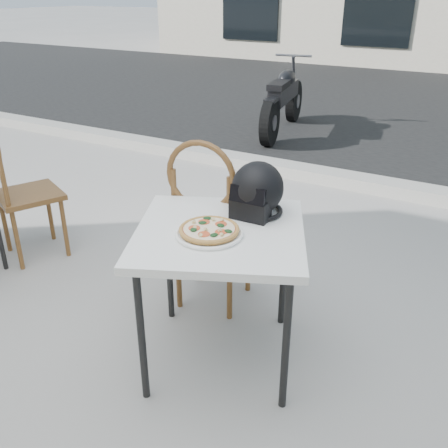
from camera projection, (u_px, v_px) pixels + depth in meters
The scene contains 10 objects.
ground at pixel (151, 355), 2.68m from camera, with size 80.00×80.00×0.00m, color #A29E99.
street_asphalt at pixel (411, 107), 8.17m from camera, with size 30.00×8.00×0.00m, color black.
curb at pixel (332, 177), 5.01m from camera, with size 30.00×0.25×0.12m, color #A5A39B.
cafe_table_main at pixel (220, 242), 2.39m from camera, with size 1.05×1.05×0.75m.
plate at pixel (209, 234), 2.30m from camera, with size 0.33×0.33×0.02m.
pizza at pixel (209, 229), 2.29m from camera, with size 0.35×0.35×0.03m.
helmet at pixel (257, 192), 2.47m from camera, with size 0.27×0.28×0.27m.
cafe_chair_main at pixel (209, 217), 2.86m from camera, with size 0.46×0.46×1.08m.
cafe_chair_side at pixel (14, 179), 3.41m from camera, with size 0.55×0.55×1.08m.
motorcycle at pixel (283, 101), 6.61m from camera, with size 0.55×1.92×0.96m.
Camera 1 is at (1.39, -1.64, 1.79)m, focal length 40.00 mm.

